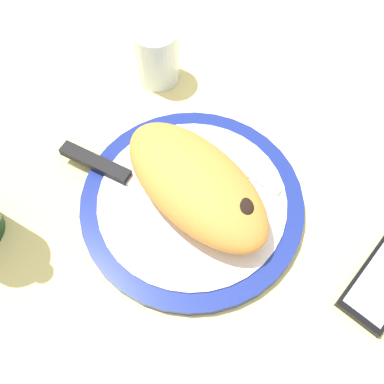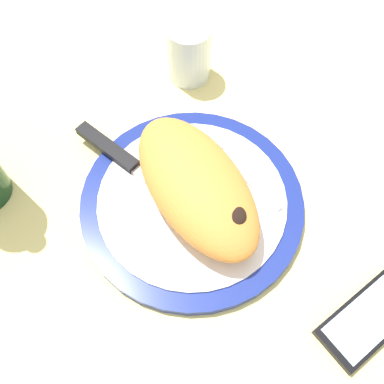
{
  "view_description": "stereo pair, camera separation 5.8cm",
  "coord_description": "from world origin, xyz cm",
  "px_view_note": "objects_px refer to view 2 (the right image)",
  "views": [
    {
      "loc": [
        -20.5,
        19.35,
        54.23
      ],
      "look_at": [
        0.0,
        0.0,
        3.72
      ],
      "focal_mm": 41.35,
      "sensor_mm": 36.0,
      "label": 1
    },
    {
      "loc": [
        -24.01,
        14.76,
        54.23
      ],
      "look_at": [
        0.0,
        0.0,
        3.72
      ],
      "focal_mm": 41.35,
      "sensor_mm": 36.0,
      "label": 2
    }
  ],
  "objects_px": {
    "smartphone": "(367,320)",
    "plate": "(192,202)",
    "knife": "(123,159)",
    "calzone": "(196,184)",
    "fork": "(230,163)",
    "water_glass": "(189,55)"
  },
  "relations": [
    {
      "from": "calzone",
      "to": "smartphone",
      "type": "bearing_deg",
      "value": -159.92
    },
    {
      "from": "fork",
      "to": "knife",
      "type": "relative_size",
      "value": 0.67
    },
    {
      "from": "calzone",
      "to": "smartphone",
      "type": "distance_m",
      "value": 0.27
    },
    {
      "from": "knife",
      "to": "water_glass",
      "type": "distance_m",
      "value": 0.21
    },
    {
      "from": "smartphone",
      "to": "knife",
      "type": "bearing_deg",
      "value": 22.93
    },
    {
      "from": "water_glass",
      "to": "fork",
      "type": "bearing_deg",
      "value": 165.86
    },
    {
      "from": "smartphone",
      "to": "calzone",
      "type": "bearing_deg",
      "value": 20.08
    },
    {
      "from": "calzone",
      "to": "water_glass",
      "type": "relative_size",
      "value": 2.56
    },
    {
      "from": "smartphone",
      "to": "plate",
      "type": "bearing_deg",
      "value": 21.57
    },
    {
      "from": "calzone",
      "to": "fork",
      "type": "height_order",
      "value": "calzone"
    },
    {
      "from": "calzone",
      "to": "fork",
      "type": "relative_size",
      "value": 1.47
    },
    {
      "from": "calzone",
      "to": "knife",
      "type": "bearing_deg",
      "value": 29.37
    },
    {
      "from": "plate",
      "to": "fork",
      "type": "xyz_separation_m",
      "value": [
        0.02,
        -0.08,
        0.01
      ]
    },
    {
      "from": "fork",
      "to": "smartphone",
      "type": "bearing_deg",
      "value": -175.5
    },
    {
      "from": "fork",
      "to": "smartphone",
      "type": "height_order",
      "value": "fork"
    },
    {
      "from": "calzone",
      "to": "knife",
      "type": "relative_size",
      "value": 0.98
    },
    {
      "from": "plate",
      "to": "fork",
      "type": "bearing_deg",
      "value": -74.84
    },
    {
      "from": "calzone",
      "to": "knife",
      "type": "height_order",
      "value": "calzone"
    },
    {
      "from": "knife",
      "to": "smartphone",
      "type": "xyz_separation_m",
      "value": [
        -0.35,
        -0.15,
        -0.02
      ]
    },
    {
      "from": "plate",
      "to": "smartphone",
      "type": "bearing_deg",
      "value": -158.43
    },
    {
      "from": "plate",
      "to": "smartphone",
      "type": "relative_size",
      "value": 2.34
    },
    {
      "from": "fork",
      "to": "smartphone",
      "type": "distance_m",
      "value": 0.27
    }
  ]
}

